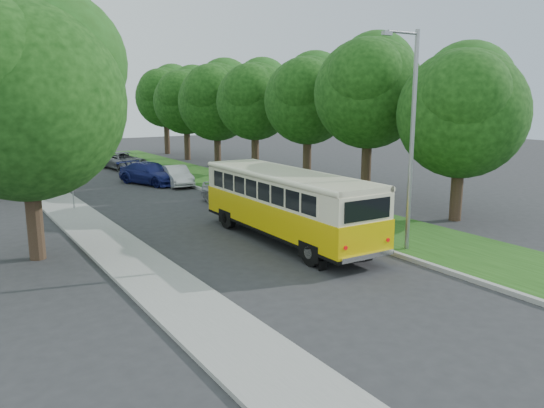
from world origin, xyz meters
TOP-DOWN VIEW (x-y plane):
  - ground at (0.00, 0.00)m, footprint 120.00×120.00m
  - curb at (3.60, 5.00)m, footprint 0.20×70.00m
  - grass_verge at (5.95, 5.00)m, footprint 4.50×70.00m
  - sidewalk at (-4.80, 5.00)m, footprint 2.20×70.00m
  - treeline at (3.15, 17.99)m, footprint 24.27×41.91m
  - lamppost_near at (4.21, -2.50)m, footprint 1.71×0.16m
  - lamppost_far at (-4.70, 16.00)m, footprint 1.71×0.16m
  - warning_sign at (-4.50, 11.98)m, footprint 0.56×0.10m
  - vintage_bus at (1.37, 1.20)m, footprint 2.62×9.68m
  - car_silver at (3.00, 8.89)m, footprint 1.99×4.40m
  - car_white at (3.00, 16.51)m, footprint 1.86×4.07m
  - car_blue at (1.78, 18.02)m, footprint 3.68×5.37m
  - car_grey at (2.57, 26.36)m, footprint 2.93×5.23m

SIDE VIEW (x-z plane):
  - ground at x=0.00m, z-range 0.00..0.00m
  - sidewalk at x=-4.80m, z-range 0.00..0.12m
  - grass_verge at x=5.95m, z-range 0.00..0.13m
  - curb at x=3.60m, z-range 0.00..0.15m
  - car_white at x=3.00m, z-range 0.00..1.29m
  - car_grey at x=2.57m, z-range 0.00..1.38m
  - car_blue at x=1.78m, z-range 0.00..1.45m
  - car_silver at x=3.00m, z-range 0.00..1.47m
  - vintage_bus at x=1.37m, z-range 0.00..2.87m
  - warning_sign at x=-4.50m, z-range 0.46..2.96m
  - lamppost_far at x=-4.70m, z-range 0.37..7.87m
  - lamppost_near at x=4.21m, z-range 0.37..8.37m
  - treeline at x=3.15m, z-range 1.20..10.66m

